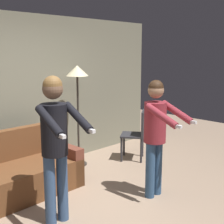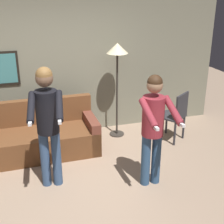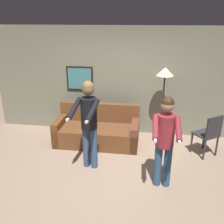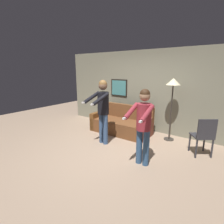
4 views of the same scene
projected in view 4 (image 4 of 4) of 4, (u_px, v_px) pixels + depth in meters
ground_plane at (109, 150)px, 4.44m from camera, size 12.00×12.00×0.00m
back_wall_assembly at (145, 91)px, 5.73m from camera, size 6.40×0.09×2.60m
couch at (121, 124)px, 5.63m from camera, size 1.91×0.86×0.87m
torchiere_lamp at (173, 87)px, 4.75m from camera, size 0.39×0.39×1.76m
person_standing_left at (103, 106)px, 4.60m from camera, size 0.50×0.73×1.73m
person_standing_right at (143, 121)px, 3.55m from camera, size 0.43×0.67×1.62m
dining_chair_distant at (204, 135)px, 4.01m from camera, size 0.59×0.59×0.93m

